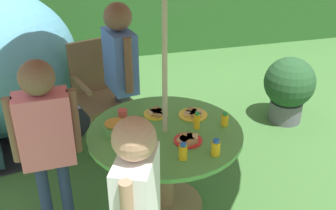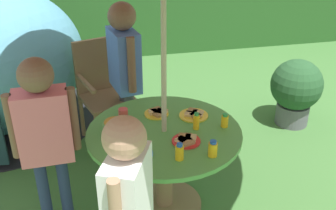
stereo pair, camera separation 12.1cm
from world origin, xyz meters
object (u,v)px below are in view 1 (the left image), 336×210
at_px(child_in_pink_shirt, 45,129).
at_px(juice_bottle_near_left, 225,119).
at_px(wooden_chair, 99,88).
at_px(potted_plant, 289,87).
at_px(plate_front_edge, 156,113).
at_px(plate_mid_left, 193,114).
at_px(garden_table, 165,153).
at_px(plate_near_right, 139,154).
at_px(juice_bottle_center_front, 197,121).
at_px(juice_bottle_center_back, 183,152).
at_px(snack_bowl, 115,126).
at_px(plate_far_left, 188,140).
at_px(juice_bottle_far_right, 216,148).
at_px(child_in_blue_shirt, 120,61).
at_px(cup_near, 123,114).
at_px(child_in_white_shirt, 137,197).

height_order(child_in_pink_shirt, juice_bottle_near_left, child_in_pink_shirt).
relative_size(wooden_chair, potted_plant, 1.40).
relative_size(plate_front_edge, plate_mid_left, 0.85).
height_order(garden_table, plate_near_right, plate_near_right).
bearing_deg(garden_table, juice_bottle_center_front, -5.01).
bearing_deg(child_in_pink_shirt, juice_bottle_center_back, -23.75).
bearing_deg(juice_bottle_near_left, snack_bowl, 171.39).
bearing_deg(child_in_pink_shirt, snack_bowl, 11.86).
height_order(plate_far_left, juice_bottle_center_front, juice_bottle_center_front).
bearing_deg(juice_bottle_center_front, garden_table, 174.99).
distance_m(potted_plant, juice_bottle_far_right, 1.93).
bearing_deg(child_in_blue_shirt, child_in_pink_shirt, -45.71).
height_order(potted_plant, snack_bowl, snack_bowl).
xyz_separation_m(garden_table, plate_mid_left, (0.26, 0.16, 0.20)).
distance_m(garden_table, plate_front_edge, 0.32).
relative_size(plate_near_right, juice_bottle_center_front, 1.80).
bearing_deg(child_in_pink_shirt, juice_bottle_center_front, -1.63).
xyz_separation_m(juice_bottle_near_left, cup_near, (-0.70, 0.30, -0.01)).
bearing_deg(child_in_pink_shirt, cup_near, 26.49).
distance_m(juice_bottle_near_left, juice_bottle_center_front, 0.21).
distance_m(plate_far_left, cup_near, 0.58).
distance_m(child_in_pink_shirt, juice_bottle_center_back, 0.89).
bearing_deg(snack_bowl, potted_plant, 24.72).
bearing_deg(juice_bottle_center_front, child_in_pink_shirt, -179.32).
height_order(garden_table, child_in_pink_shirt, child_in_pink_shirt).
bearing_deg(potted_plant, cup_near, -159.10).
relative_size(snack_bowl, cup_near, 2.41).
bearing_deg(cup_near, child_in_blue_shirt, 81.56).
bearing_deg(child_in_pink_shirt, plate_mid_left, 8.06).
bearing_deg(plate_far_left, juice_bottle_center_front, 53.05).
bearing_deg(wooden_chair, child_in_blue_shirt, -69.81).
distance_m(potted_plant, juice_bottle_near_left, 1.56).
height_order(child_in_pink_shirt, juice_bottle_center_front, child_in_pink_shirt).
xyz_separation_m(plate_mid_left, cup_near, (-0.52, 0.10, 0.02)).
xyz_separation_m(potted_plant, plate_far_left, (-1.47, -1.14, 0.30)).
xyz_separation_m(child_in_blue_shirt, juice_bottle_center_front, (0.40, -0.90, -0.15)).
distance_m(plate_mid_left, cup_near, 0.53).
xyz_separation_m(garden_table, child_in_pink_shirt, (-0.80, -0.03, 0.35)).
relative_size(wooden_chair, child_in_blue_shirt, 0.71).
bearing_deg(wooden_chair, cup_near, -101.23).
distance_m(plate_mid_left, juice_bottle_far_right, 0.53).
height_order(plate_front_edge, juice_bottle_far_right, juice_bottle_far_right).
bearing_deg(wooden_chair, plate_near_right, -102.84).
xyz_separation_m(snack_bowl, cup_near, (0.08, 0.18, -0.01)).
xyz_separation_m(potted_plant, snack_bowl, (-1.93, -0.89, 0.33)).
bearing_deg(juice_bottle_far_right, plate_near_right, 166.24).
xyz_separation_m(wooden_chair, potted_plant, (1.94, -0.15, -0.16)).
bearing_deg(wooden_chair, juice_bottle_near_left, -73.02).
relative_size(plate_far_left, juice_bottle_near_left, 1.89).
bearing_deg(child_in_white_shirt, juice_bottle_near_left, -22.09).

